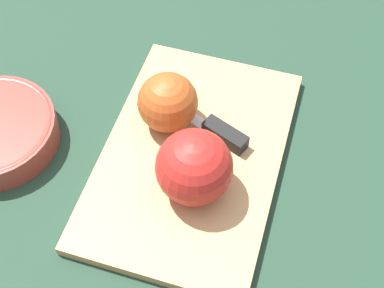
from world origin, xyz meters
name	(u,v)px	position (x,y,z in m)	size (l,w,h in m)	color
ground_plane	(192,160)	(0.00, 0.00, 0.00)	(4.00, 4.00, 0.00)	#1E3828
cutting_board	(192,157)	(0.00, 0.00, 0.01)	(0.34, 0.25, 0.01)	tan
apple_half_left	(194,167)	(-0.04, -0.02, 0.06)	(0.09, 0.09, 0.09)	red
apple_half_right	(168,102)	(0.03, 0.05, 0.05)	(0.07, 0.07, 0.07)	#AD4C1E
knife	(219,131)	(0.04, -0.02, 0.02)	(0.05, 0.14, 0.02)	silver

